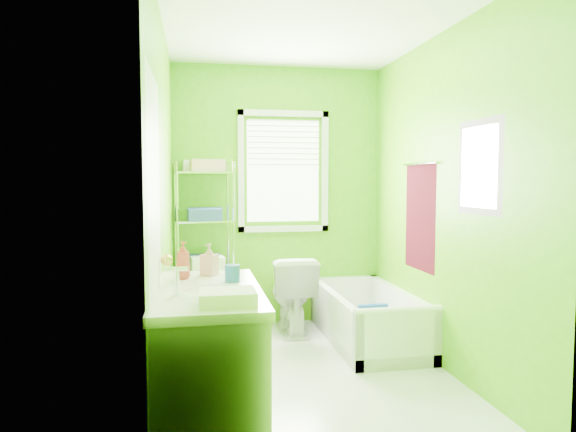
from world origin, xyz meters
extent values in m
plane|color=silver|center=(0.00, 0.00, 0.00)|extent=(2.90, 2.90, 0.00)
cube|color=#4D9E07|center=(0.00, 1.45, 1.30)|extent=(2.10, 0.04, 2.60)
cube|color=#4D9E07|center=(0.00, -1.45, 1.30)|extent=(2.10, 0.04, 2.60)
cube|color=#4D9E07|center=(-1.05, 0.00, 1.30)|extent=(0.04, 2.90, 2.60)
cube|color=#4D9E07|center=(1.05, 0.00, 1.30)|extent=(0.04, 2.90, 2.60)
cube|color=white|center=(0.00, 0.00, 2.60)|extent=(2.10, 2.90, 0.04)
cube|color=white|center=(0.05, 1.44, 1.55)|extent=(0.74, 0.01, 1.01)
cube|color=white|center=(0.05, 1.42, 0.97)|extent=(0.92, 0.05, 0.06)
cube|color=white|center=(0.05, 1.42, 2.13)|extent=(0.92, 0.05, 0.06)
cube|color=white|center=(-0.38, 1.42, 1.55)|extent=(0.06, 0.05, 1.22)
cube|color=white|center=(0.48, 1.42, 1.55)|extent=(0.06, 0.05, 1.22)
cube|color=white|center=(0.05, 1.42, 1.84)|extent=(0.72, 0.02, 0.50)
cube|color=white|center=(-1.04, -1.00, 1.00)|extent=(0.02, 0.80, 2.00)
sphere|color=gold|center=(-1.00, -0.67, 1.00)|extent=(0.07, 0.07, 0.07)
cube|color=#460814|center=(1.04, 0.35, 1.15)|extent=(0.02, 0.58, 0.90)
cylinder|color=silver|center=(1.02, 0.35, 1.60)|extent=(0.02, 0.62, 0.02)
cube|color=#CC5972|center=(1.04, -0.55, 1.55)|extent=(0.02, 0.54, 0.64)
cube|color=white|center=(1.03, -0.55, 1.55)|extent=(0.01, 0.44, 0.54)
cube|color=white|center=(0.70, 0.69, 0.05)|extent=(0.71, 1.51, 0.10)
cube|color=white|center=(0.38, 0.69, 0.23)|extent=(0.07, 1.51, 0.45)
cube|color=white|center=(1.01, 0.69, 0.23)|extent=(0.07, 1.51, 0.45)
cube|color=white|center=(0.70, -0.03, 0.23)|extent=(0.71, 0.07, 0.45)
cube|color=white|center=(0.70, 1.41, 0.23)|extent=(0.71, 0.07, 0.45)
cylinder|color=white|center=(0.70, -0.03, 0.45)|extent=(0.71, 0.07, 0.07)
cylinder|color=#1349B4|center=(0.70, 0.38, 0.13)|extent=(0.37, 0.37, 0.07)
cylinder|color=yellow|center=(0.70, 0.38, 0.19)|extent=(0.35, 0.35, 0.06)
cube|color=#1349B4|center=(0.69, 0.52, 0.26)|extent=(0.27, 0.06, 0.24)
imported|color=white|center=(0.07, 1.09, 0.37)|extent=(0.44, 0.74, 0.75)
cube|color=white|center=(-0.77, -0.84, 0.41)|extent=(0.56, 1.11, 0.81)
cube|color=white|center=(-0.77, -0.84, 0.84)|extent=(0.59, 1.14, 0.05)
ellipsoid|color=white|center=(-0.75, -0.99, 0.83)|extent=(0.39, 0.50, 0.13)
cylinder|color=silver|center=(-0.93, -0.99, 0.93)|extent=(0.03, 0.03, 0.16)
cylinder|color=silver|center=(-0.93, -0.99, 1.00)|extent=(0.12, 0.02, 0.02)
imported|color=#C83C3B|center=(-0.91, -0.53, 0.98)|extent=(0.12, 0.12, 0.23)
imported|color=pink|center=(-0.75, -0.43, 0.96)|extent=(0.12, 0.12, 0.20)
cylinder|color=#1954A6|center=(-0.62, -0.68, 0.91)|extent=(0.09, 0.09, 0.10)
cube|color=white|center=(-0.68, -1.23, 0.89)|extent=(0.27, 0.22, 0.07)
cylinder|color=silver|center=(-0.99, 1.07, 0.82)|extent=(0.02, 0.02, 1.64)
cylinder|color=silver|center=(-1.03, 1.39, 0.82)|extent=(0.02, 0.02, 1.64)
cylinder|color=silver|center=(-0.47, 1.13, 0.82)|extent=(0.02, 0.02, 1.64)
cylinder|color=silver|center=(-0.51, 1.45, 0.82)|extent=(0.02, 0.02, 1.64)
cube|color=silver|center=(-0.75, 1.26, 0.15)|extent=(0.58, 0.40, 0.02)
cube|color=silver|center=(-0.75, 1.26, 0.61)|extent=(0.58, 0.40, 0.02)
cube|color=silver|center=(-0.75, 1.26, 1.07)|extent=(0.58, 0.40, 0.02)
cube|color=silver|center=(-0.75, 1.26, 1.53)|extent=(0.58, 0.40, 0.02)
cube|color=#F6A8B1|center=(-0.72, 1.16, 1.60)|extent=(0.33, 0.24, 0.11)
cube|color=white|center=(-0.79, 1.38, 1.60)|extent=(0.33, 0.24, 0.11)
cube|color=#2E4DA6|center=(-0.75, 1.16, 1.14)|extent=(0.33, 0.24, 0.11)
cube|color=#2E4DA6|center=(-0.74, 1.39, 1.14)|extent=(0.33, 0.24, 0.11)
cube|color=white|center=(-0.72, 1.18, 0.68)|extent=(0.33, 0.24, 0.11)
cube|color=#2E4DA6|center=(-0.75, 1.40, 0.68)|extent=(0.33, 0.24, 0.11)
cube|color=#F6A8B1|center=(-0.48, 1.29, 0.35)|extent=(0.06, 0.29, 0.51)
camera|label=1|loc=(-0.83, -3.70, 1.46)|focal=32.00mm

